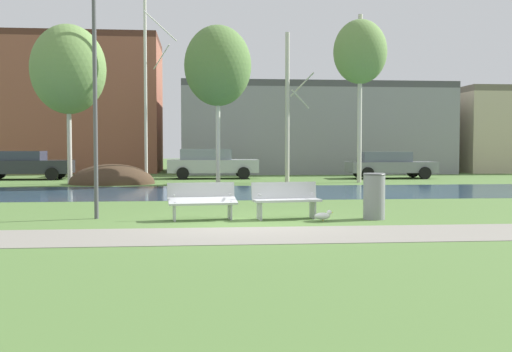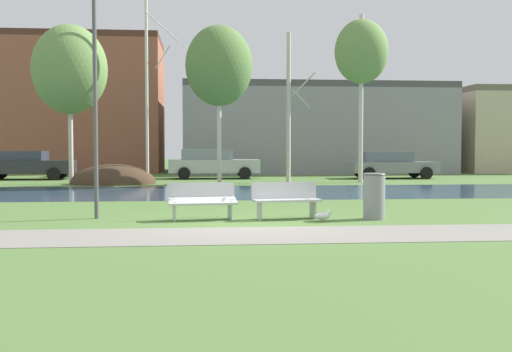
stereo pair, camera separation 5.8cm
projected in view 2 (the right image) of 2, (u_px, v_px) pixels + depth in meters
The scene contains 19 objects.
ground_plane at pixel (227, 191), 23.83m from camera, with size 120.00×120.00×0.00m, color #517538.
paved_path_strip at pixel (255, 235), 11.99m from camera, with size 60.00×2.30×0.01m, color gray.
river_band at pixel (228, 192), 23.16m from camera, with size 80.00×7.09×0.01m, color #33516B.
soil_mound at pixel (113, 184), 28.17m from camera, with size 3.87×3.00×1.82m, color #423021.
bench_left at pixel (202, 200), 14.48m from camera, with size 1.65×0.75×0.87m.
bench_right at pixel (286, 199), 14.67m from camera, with size 1.66×0.75×0.87m.
trash_bin at pixel (374, 196), 14.58m from camera, with size 0.54×0.54×1.09m.
seagull at pixel (323, 216), 14.21m from camera, with size 0.44×0.16×0.26m.
streetlamp at pixel (95, 60), 14.57m from camera, with size 0.32×0.32×5.69m.
birch_far_left at pixel (70, 70), 28.02m from camera, with size 3.38×3.38×7.24m.
birch_left at pixel (147, 80), 27.96m from camera, with size 1.51×2.51×9.30m.
birch_center_left at pixel (219, 66), 27.44m from camera, with size 2.98×2.98×7.10m.
birch_center at pixel (289, 107), 29.21m from camera, with size 1.37×2.28×7.09m.
birch_center_right at pixel (361, 52), 28.97m from camera, with size 2.51×2.51×7.90m.
parked_van_nearest_dark at pixel (25, 164), 31.83m from camera, with size 4.72×2.08×1.47m.
parked_sedan_second_silver at pixel (212, 163), 32.68m from camera, with size 4.76×1.99×1.57m.
parked_hatch_third_grey at pixel (390, 164), 32.80m from camera, with size 4.61×2.07×1.42m.
building_brick_low at pixel (61, 105), 40.99m from camera, with size 13.30×6.84×8.85m.
building_grey_warehouse at pixel (310, 130), 41.50m from camera, with size 16.84×9.74×5.66m.
Camera 2 is at (-1.06, -13.78, 1.74)m, focal length 43.30 mm.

